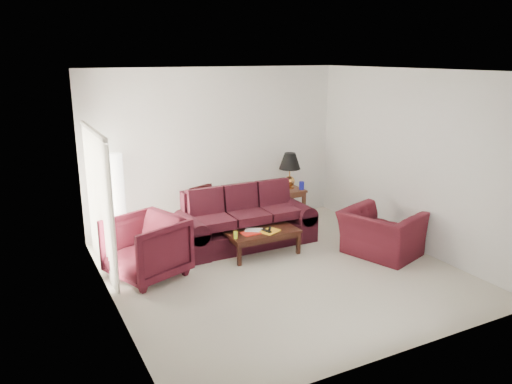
# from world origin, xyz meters

# --- Properties ---
(floor) EXTENTS (5.00, 5.00, 0.00)m
(floor) POSITION_xyz_m (0.00, 0.00, 0.00)
(floor) COLOR #BCB6A1
(floor) RESTS_ON ground
(blinds) EXTENTS (0.10, 2.00, 2.16)m
(blinds) POSITION_xyz_m (-2.42, 1.30, 1.08)
(blinds) COLOR silver
(blinds) RESTS_ON ground
(sofa) EXTENTS (2.44, 1.19, 0.97)m
(sofa) POSITION_xyz_m (0.01, 1.27, 0.48)
(sofa) COLOR black
(sofa) RESTS_ON ground
(throw_pillow) EXTENTS (0.48, 0.36, 0.45)m
(throw_pillow) POSITION_xyz_m (-0.52, 1.92, 0.75)
(throw_pillow) COLOR black
(throw_pillow) RESTS_ON sofa
(end_table) EXTENTS (0.62, 0.62, 0.62)m
(end_table) POSITION_xyz_m (1.39, 2.15, 0.31)
(end_table) COLOR #4E2A1B
(end_table) RESTS_ON ground
(table_lamp) EXTENTS (0.51, 0.51, 0.72)m
(table_lamp) POSITION_xyz_m (1.44, 2.20, 0.98)
(table_lamp) COLOR #CA8B3F
(table_lamp) RESTS_ON end_table
(clock) EXTENTS (0.14, 0.07, 0.14)m
(clock) POSITION_xyz_m (1.26, 2.06, 0.69)
(clock) COLOR silver
(clock) RESTS_ON end_table
(blue_canister) EXTENTS (0.13, 0.13, 0.16)m
(blue_canister) POSITION_xyz_m (1.61, 2.00, 0.70)
(blue_canister) COLOR #1B1EAF
(blue_canister) RESTS_ON end_table
(picture_frame) EXTENTS (0.19, 0.21, 0.05)m
(picture_frame) POSITION_xyz_m (1.21, 2.29, 0.70)
(picture_frame) COLOR #BBBCC0
(picture_frame) RESTS_ON end_table
(floor_lamp) EXTENTS (0.31, 0.31, 1.64)m
(floor_lamp) POSITION_xyz_m (-1.95, 2.20, 0.82)
(floor_lamp) COLOR silver
(floor_lamp) RESTS_ON ground
(armchair_left) EXTENTS (1.30, 1.29, 0.92)m
(armchair_left) POSITION_xyz_m (-1.88, 0.73, 0.46)
(armchair_left) COLOR #410F19
(armchair_left) RESTS_ON ground
(armchair_right) EXTENTS (1.34, 1.43, 0.75)m
(armchair_right) POSITION_xyz_m (1.78, -0.19, 0.38)
(armchair_right) COLOR #440F19
(armchair_right) RESTS_ON ground
(coffee_table) EXTENTS (1.32, 0.98, 0.41)m
(coffee_table) POSITION_xyz_m (0.05, 0.72, 0.21)
(coffee_table) COLOR black
(coffee_table) RESTS_ON ground
(magazine_red) EXTENTS (0.30, 0.23, 0.02)m
(magazine_red) POSITION_xyz_m (-0.18, 0.68, 0.42)
(magazine_red) COLOR red
(magazine_red) RESTS_ON coffee_table
(magazine_white) EXTENTS (0.36, 0.33, 0.02)m
(magazine_white) POSITION_xyz_m (-0.08, 0.78, 0.42)
(magazine_white) COLOR white
(magazine_white) RESTS_ON coffee_table
(magazine_orange) EXTENTS (0.38, 0.34, 0.02)m
(magazine_orange) POSITION_xyz_m (0.14, 0.62, 0.42)
(magazine_orange) COLOR yellow
(magazine_orange) RESTS_ON coffee_table
(remote_a) EXTENTS (0.11, 0.20, 0.02)m
(remote_a) POSITION_xyz_m (0.07, 0.61, 0.44)
(remote_a) COLOR black
(remote_a) RESTS_ON coffee_table
(remote_b) EXTENTS (0.12, 0.15, 0.02)m
(remote_b) POSITION_xyz_m (0.18, 0.70, 0.44)
(remote_b) COLOR black
(remote_b) RESTS_ON coffee_table
(yellow_glass) EXTENTS (0.07, 0.07, 0.12)m
(yellow_glass) POSITION_xyz_m (-0.49, 0.60, 0.47)
(yellow_glass) COLOR #D1E132
(yellow_glass) RESTS_ON coffee_table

